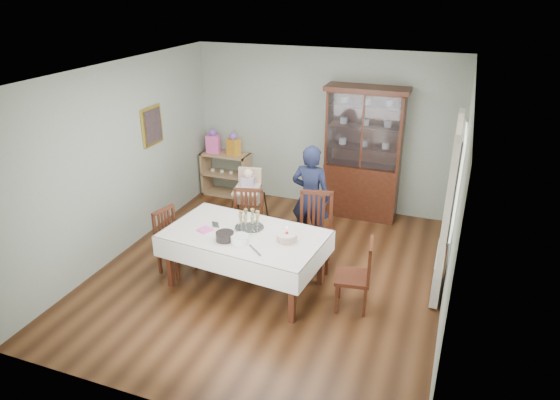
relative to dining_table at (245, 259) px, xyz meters
The scene contains 25 objects.
floor 0.57m from the dining_table, 62.53° to the left, with size 5.00×5.00×0.00m, color #593319.
room_shell 1.61m from the dining_table, 77.93° to the left, with size 5.00×5.00×5.00m.
dining_table is the anchor object (origin of this frame).
china_cabinet 2.89m from the dining_table, 70.27° to the left, with size 1.30×0.48×2.18m.
sideboard 3.07m from the dining_table, 120.42° to the left, with size 0.90×0.38×0.80m.
picture_frame 2.66m from the dining_table, 149.97° to the left, with size 0.04×0.48×0.58m, color gold.
window 2.76m from the dining_table, 15.55° to the left, with size 0.04×1.02×1.22m, color white.
curtain_left 2.58m from the dining_table, ahead, with size 0.07×0.30×1.55m, color silver.
curtain_right 2.89m from the dining_table, 28.76° to the left, with size 0.07×0.30×1.55m, color silver.
radiator 2.45m from the dining_table, 15.93° to the left, with size 0.10×0.80×0.55m, color white.
chair_far_left 0.75m from the dining_table, 112.04° to the left, with size 0.53×0.53×0.98m.
chair_far_right 1.04m from the dining_table, 48.35° to the left, with size 0.55×0.55×1.05m.
chair_end_left 1.04m from the dining_table, behind, with size 0.49×0.49×0.90m.
chair_end_right 1.43m from the dining_table, ahead, with size 0.46×0.46×0.91m.
woman 1.46m from the dining_table, 70.76° to the left, with size 0.57×0.38×1.57m, color #161B32.
high_chair 1.42m from the dining_table, 111.59° to the left, with size 0.57×0.57×1.10m.
champagne_tray 0.47m from the dining_table, 88.01° to the left, with size 0.38×0.38×0.23m.
birthday_cake 0.71m from the dining_table, ahead, with size 0.29×0.29×0.20m.
plate_stack_dark 0.52m from the dining_table, 121.13° to the right, with size 0.22×0.22×0.11m, color black.
plate_stack_white 0.49m from the dining_table, 79.51° to the right, with size 0.22×0.22×0.09m, color white.
napkin_stack 0.64m from the dining_table, 168.01° to the right, with size 0.15×0.15×0.02m, color #FC5CB6.
cutlery 0.62m from the dining_table, behind, with size 0.12×0.17×0.01m, color silver, non-canonical shape.
cake_knife 0.60m from the dining_table, 50.79° to the right, with size 0.29×0.03×0.01m, color silver.
gift_bag_pink 3.24m from the dining_table, 124.17° to the left, with size 0.26×0.19×0.44m.
gift_bag_orange 3.03m from the dining_table, 117.66° to the left, with size 0.26×0.22×0.41m.
Camera 1 is at (2.15, -5.43, 3.68)m, focal length 32.00 mm.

